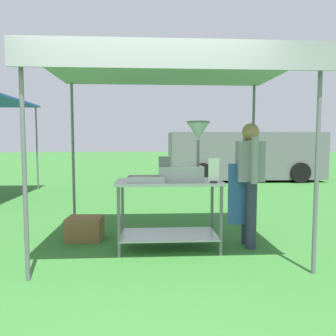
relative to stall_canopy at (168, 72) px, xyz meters
name	(u,v)px	position (x,y,z in m)	size (l,w,h in m)	color
ground_plane	(148,191)	(-0.29, 4.82, -2.26)	(70.00, 70.00, 0.00)	#33702D
stall_canopy	(168,72)	(0.00, 0.00, 0.00)	(3.12, 2.28, 2.34)	slate
donut_cart	(169,201)	(0.00, -0.10, -1.63)	(1.32, 0.68, 0.88)	#B7B7BC
donut_tray	(147,180)	(-0.28, -0.21, -1.35)	(0.45, 0.28, 0.07)	#B7B7BC
donut_fryer	(186,157)	(0.22, -0.07, -1.08)	(0.64, 0.29, 0.75)	#B7B7BC
menu_sign	(214,172)	(0.53, -0.33, -1.25)	(0.13, 0.05, 0.29)	black
vendor	(249,178)	(1.05, -0.05, -1.35)	(0.45, 0.53, 1.61)	#2D3347
supply_crate	(85,228)	(-1.16, 0.37, -2.10)	(0.50, 0.41, 0.32)	brown
van_grey	(244,155)	(3.15, 7.37, -1.38)	(5.29, 2.13, 1.69)	slate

